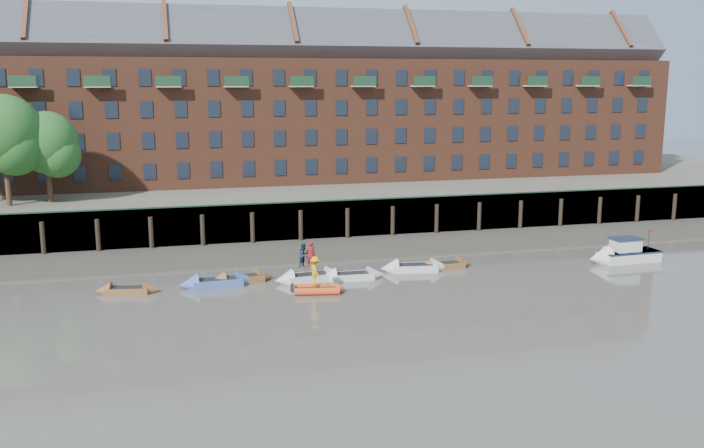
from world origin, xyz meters
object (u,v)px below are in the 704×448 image
object	(u,v)px
rowboat_5	(414,268)
rowboat_2	(241,279)
rib_tender	(319,289)
person_rib_crew	(315,271)
rowboat_0	(128,290)
rowboat_3	(310,277)
person_rower_b	(304,255)
person_rower_a	(311,254)
motor_launch	(619,254)
rowboat_4	(352,276)
rowboat_6	(445,265)
rowboat_1	(217,282)

from	to	relation	value
rowboat_5	rowboat_2	bearing A→B (deg)	-172.49
rib_tender	person_rib_crew	xyz separation A→B (m)	(-0.21, 0.12, 1.19)
rowboat_0	rowboat_3	distance (m)	11.67
person_rower_b	rowboat_0	bearing A→B (deg)	141.75
rib_tender	person_rower_a	xyz separation A→B (m)	(0.06, 2.92, 1.60)
rib_tender	motor_launch	size ratio (longest dim) A/B	0.56
rib_tender	person_rower_b	size ratio (longest dim) A/B	1.96
rowboat_2	rowboat_3	bearing A→B (deg)	-20.80
rowboat_5	person_rower_a	bearing A→B (deg)	-167.15
rowboat_2	motor_launch	size ratio (longest dim) A/B	0.83
person_rower_b	person_rib_crew	xyz separation A→B (m)	(0.14, -2.97, -0.33)
rowboat_4	rib_tender	size ratio (longest dim) A/B	1.43
rib_tender	person_rib_crew	size ratio (longest dim) A/B	1.72
rowboat_4	rib_tender	bearing A→B (deg)	-135.12
motor_launch	person_rower_a	distance (m)	23.00
rowboat_6	person_rib_crew	world-z (taller)	person_rib_crew
person_rower_b	motor_launch	bearing A→B (deg)	-41.04
person_rib_crew	rib_tender	bearing A→B (deg)	-127.07
rowboat_3	rib_tender	world-z (taller)	rowboat_3
person_rower_a	rowboat_0	bearing A→B (deg)	3.94
rowboat_2	rowboat_3	xyz separation A→B (m)	(4.48, -0.73, 0.01)
rowboat_0	rowboat_1	world-z (taller)	rowboat_1
rowboat_2	person_rower_a	distance (m)	4.88
rowboat_1	person_rower_a	bearing A→B (deg)	-6.49
rowboat_5	motor_launch	size ratio (longest dim) A/B	0.88
rowboat_1	motor_launch	bearing A→B (deg)	-5.78
rowboat_5	person_rower_b	xyz separation A→B (m)	(-7.98, -0.54, 1.50)
motor_launch	person_rib_crew	xyz separation A→B (m)	(-23.23, -2.20, 0.83)
rowboat_1	rib_tender	world-z (taller)	rowboat_1
rowboat_5	rib_tender	bearing A→B (deg)	-147.04
rowboat_1	rowboat_5	world-z (taller)	rowboat_1
rowboat_2	person_rib_crew	size ratio (longest dim) A/B	2.54
rowboat_1	person_rower_b	size ratio (longest dim) A/B	3.12
rowboat_0	rowboat_3	size ratio (longest dim) A/B	0.84
rowboat_0	motor_launch	bearing A→B (deg)	7.96
rowboat_3	motor_launch	distance (m)	23.04
rowboat_5	rib_tender	world-z (taller)	rowboat_5
rowboat_1	rowboat_4	distance (m)	8.91
person_rib_crew	person_rower_a	bearing A→B (deg)	-13.23
rowboat_2	person_rower_a	bearing A→B (deg)	-20.32
rowboat_5	person_rower_b	distance (m)	8.13
rowboat_4	person_rib_crew	xyz separation A→B (m)	(-3.01, -2.47, 1.19)
person_rower_a	person_rib_crew	xyz separation A→B (m)	(-0.27, -2.80, -0.41)
rowboat_2	person_rower_b	size ratio (longest dim) A/B	2.89
rowboat_1	rib_tender	size ratio (longest dim) A/B	1.60
rib_tender	person_rower_b	distance (m)	3.46
rowboat_4	person_rib_crew	size ratio (longest dim) A/B	2.45
person_rower_b	person_rib_crew	world-z (taller)	person_rower_b
person_rower_a	person_rib_crew	distance (m)	2.85
person_rower_b	rowboat_3	bearing A→B (deg)	-69.34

